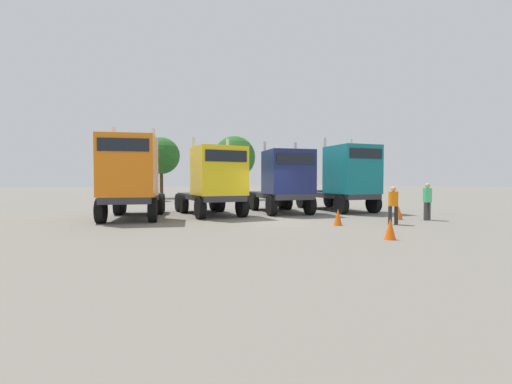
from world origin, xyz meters
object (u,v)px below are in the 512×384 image
Objects in this scene: semi_truck_yellow at (215,181)px; visitor_in_hivis at (393,203)px; semi_truck_teal at (346,178)px; semi_truck_navy at (284,181)px; traffic_cone_near at (390,229)px; visitor_with_camera at (427,199)px; traffic_cone_mid at (399,213)px; traffic_cone_far at (338,217)px; semi_truck_orange at (131,177)px.

semi_truck_yellow is 8.83m from visitor_in_hivis.
semi_truck_navy is at bearing -95.16° from semi_truck_teal.
semi_truck_navy is at bearing 83.75° from traffic_cone_near.
semi_truck_yellow is at bearing -91.50° from semi_truck_teal.
visitor_with_camera is 1.46m from traffic_cone_mid.
traffic_cone_mid is at bearing 9.29° from traffic_cone_far.
traffic_cone_near is at bearing -99.52° from traffic_cone_far.
semi_truck_yellow is 8.67× the size of traffic_cone_near.
semi_truck_orange is at bearing 157.31° from traffic_cone_mid.
semi_truck_orange is 1.03× the size of semi_truck_navy.
traffic_cone_near is (7.22, -9.16, -1.73)m from semi_truck_orange.
traffic_cone_near is (-4.93, -8.62, -1.71)m from semi_truck_teal.
semi_truck_navy is at bearing 85.83° from traffic_cone_far.
semi_truck_yellow is 9.89m from traffic_cone_near.
traffic_cone_near is (-1.01, -9.20, -1.52)m from semi_truck_navy.
visitor_with_camera is at bearing 31.68° from traffic_cone_near.
semi_truck_yellow is 6.96m from traffic_cone_far.
traffic_cone_far is (-0.41, -5.65, -1.51)m from semi_truck_navy.
traffic_cone_far is (-5.11, 0.03, -0.67)m from visitor_with_camera.
semi_truck_teal reaches higher than visitor_in_hivis.
semi_truck_orange is 10.07× the size of traffic_cone_mid.
semi_truck_orange is 12.16m from semi_truck_teal.
visitor_with_camera is 2.74× the size of traffic_cone_mid.
traffic_cone_mid is at bearing 54.78° from semi_truck_yellow.
traffic_cone_mid is at bearing -132.51° from visitor_with_camera.
semi_truck_teal is at bearing 83.48° from semi_truck_yellow.
semi_truck_yellow is 8.51× the size of traffic_cone_far.
visitor_with_camera is (4.70, -5.68, -0.84)m from semi_truck_navy.
semi_truck_navy is at bearing 102.79° from semi_truck_orange.
semi_truck_navy reaches higher than traffic_cone_near.
traffic_cone_near is (-5.71, -3.52, -0.68)m from visitor_with_camera.
traffic_cone_near is at bearing 50.79° from semi_truck_orange.
semi_truck_yellow is at bearing 146.52° from traffic_cone_mid.
traffic_cone_mid is (-0.30, -4.41, -1.73)m from semi_truck_teal.
traffic_cone_far is at bearing 80.48° from traffic_cone_near.
traffic_cone_mid is 4.08m from traffic_cone_far.
semi_truck_orange reaches higher than visitor_with_camera.
visitor_with_camera is at bearing 11.97° from semi_truck_teal.
traffic_cone_mid is at bearing -0.60° from semi_truck_teal.
semi_truck_yellow is at bearing 104.22° from semi_truck_orange.
semi_truck_navy is 3.55× the size of visitor_with_camera.
traffic_cone_far is (-4.03, -0.66, 0.03)m from traffic_cone_mid.
semi_truck_navy is 9.38m from traffic_cone_near.
semi_truck_orange is 9.43× the size of traffic_cone_near.
semi_truck_yellow is at bearing -133.37° from visitor_with_camera.
semi_truck_teal is at bearing -2.56° from visitor_in_hivis.
semi_truck_orange is 1.05× the size of semi_truck_teal.
semi_truck_orange is at bearing 144.32° from traffic_cone_far.
traffic_cone_far is at bearing 4.22° from semi_truck_navy.
visitor_with_camera is (12.93, -5.64, -1.05)m from semi_truck_orange.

